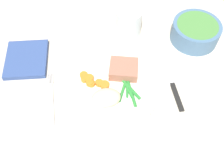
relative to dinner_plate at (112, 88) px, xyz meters
The scene contains 11 objects.
dining_table 5.33cm from the dinner_plate, 38.11° to the left, with size 120.00×90.00×2.00cm.
dinner_plate is the anchor object (origin of this frame).
meat_portion 5.80cm from the dinner_plate, 49.40° to the left, with size 7.77×6.76×2.95cm, color #A86B56.
mashed_potatoes 5.90cm from the dinner_plate, 116.57° to the right, with size 7.56×5.36×4.07cm, color beige.
carrot_slices 5.80cm from the dinner_plate, 155.76° to the left, with size 7.57×6.64×1.24cm.
green_beans 4.83cm from the dinner_plate, 27.48° to the right, with size 6.20×9.86×0.84cm.
fork 16.63cm from the dinner_plate, behind, with size 1.44×16.60×0.40cm.
knife 16.87cm from the dinner_plate, ahead, with size 1.70×20.50×0.64cm.
water_glass 22.44cm from the dinner_plate, 66.99° to the left, with size 7.78×7.78×8.84cm.
salad_bowl 32.06cm from the dinner_plate, 27.04° to the left, with size 14.63×14.63×5.97cm.
napkin 27.26cm from the dinner_plate, 148.45° to the left, with size 11.97×13.78×1.47cm, color #334C8C.
Camera 1 is at (-10.73, -43.00, 64.06)cm, focal length 43.02 mm.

